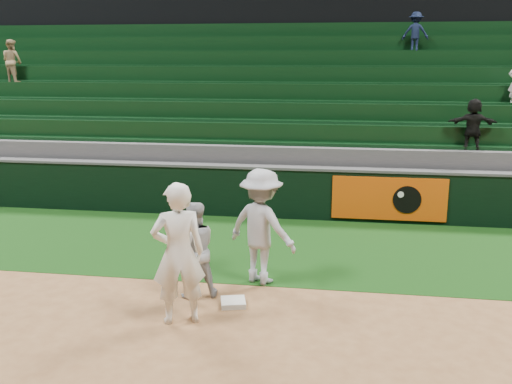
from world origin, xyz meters
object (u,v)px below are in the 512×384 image
(base_coach, at_px, (261,227))
(first_base, at_px, (233,302))
(first_baseman, at_px, (178,254))
(baserunner, at_px, (194,250))

(base_coach, bearing_deg, first_base, 99.38)
(first_baseman, distance_m, base_coach, 1.93)
(first_base, xyz_separation_m, baserunner, (-0.68, 0.25, 0.74))
(first_base, bearing_deg, first_baseman, -134.68)
(first_baseman, height_order, baserunner, first_baseman)
(baserunner, xyz_separation_m, base_coach, (0.98, 0.76, 0.21))
(first_baseman, xyz_separation_m, base_coach, (0.96, 1.67, -0.05))
(baserunner, bearing_deg, base_coach, -168.38)
(first_base, height_order, baserunner, baserunner)
(baserunner, distance_m, base_coach, 1.26)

